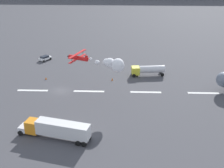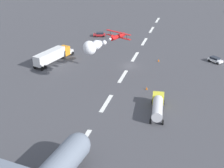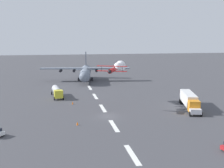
{
  "view_description": "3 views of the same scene",
  "coord_description": "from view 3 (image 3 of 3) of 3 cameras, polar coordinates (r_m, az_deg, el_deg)",
  "views": [
    {
      "loc": [
        15.99,
        -73.56,
        35.66
      ],
      "look_at": [
        13.38,
        -0.36,
        2.34
      ],
      "focal_mm": 50.67,
      "sensor_mm": 36.0,
      "label": 1
    },
    {
      "loc": [
        80.85,
        18.0,
        34.24
      ],
      "look_at": [
        17.62,
        0.0,
        2.57
      ],
      "focal_mm": 51.72,
      "sensor_mm": 36.0,
      "label": 2
    },
    {
      "loc": [
        -63.2,
        10.94,
        18.17
      ],
      "look_at": [
        5.3,
        -1.99,
        6.5
      ],
      "focal_mm": 46.59,
      "sensor_mm": 36.0,
      "label": 3
    }
  ],
  "objects": [
    {
      "name": "runway_stripe_6",
      "position": [
        102.28,
        -4.38,
        -0.75
      ],
      "size": [
        8.0,
        0.9,
        0.01
      ],
      "primitive_type": "cube",
      "color": "white",
      "rests_on": "ground"
    },
    {
      "name": "cargo_transport_plane",
      "position": [
        116.47,
        -5.26,
        2.22
      ],
      "size": [
        24.17,
        35.78,
        11.36
      ],
      "color": "slate",
      "rests_on": "ground"
    },
    {
      "name": "runway_stripe_4",
      "position": [
        73.69,
        -1.83,
        -4.77
      ],
      "size": [
        8.0,
        0.9,
        0.01
      ],
      "primitive_type": "cube",
      "color": "white",
      "rests_on": "ground"
    },
    {
      "name": "runway_stripe_5",
      "position": [
        87.91,
        -3.31,
        -2.44
      ],
      "size": [
        8.0,
        0.9,
        0.01
      ],
      "primitive_type": "cube",
      "color": "white",
      "rests_on": "ground"
    },
    {
      "name": "semi_truck_orange",
      "position": [
        75.6,
        14.97,
        -3.07
      ],
      "size": [
        14.95,
        6.41,
        3.7
      ],
      "color": "silver",
      "rests_on": "ground"
    },
    {
      "name": "fuel_tanker_truck",
      "position": [
        87.99,
        -10.74,
        -1.42
      ],
      "size": [
        9.78,
        3.77,
        2.9
      ],
      "color": "yellow",
      "rests_on": "ground"
    },
    {
      "name": "stunt_biplane_red",
      "position": [
        78.75,
        1.36,
        3.39
      ],
      "size": [
        14.28,
        9.24,
        3.27
      ],
      "color": "red"
    },
    {
      "name": "runway_stripe_3",
      "position": [
        59.72,
        0.38,
        -8.2
      ],
      "size": [
        8.0,
        0.9,
        0.01
      ],
      "primitive_type": "cube",
      "color": "white",
      "rests_on": "ground"
    },
    {
      "name": "runway_stripe_2",
      "position": [
        46.23,
        4.0,
        -13.65
      ],
      "size": [
        8.0,
        0.9,
        0.01
      ],
      "primitive_type": "cube",
      "color": "white",
      "rests_on": "ground"
    },
    {
      "name": "ground_plane",
      "position": [
        66.66,
        -0.84,
        -6.31
      ],
      "size": [
        440.0,
        440.0,
        0.0
      ],
      "primitive_type": "plane",
      "color": "#424247",
      "rests_on": "ground"
    },
    {
      "name": "traffic_cone_near",
      "position": [
        60.48,
        -6.8,
        -7.67
      ],
      "size": [
        0.44,
        0.44,
        0.75
      ],
      "primitive_type": "cone",
      "color": "orange",
      "rests_on": "ground"
    },
    {
      "name": "traffic_cone_far",
      "position": [
        78.51,
        -7.72,
        -3.68
      ],
      "size": [
        0.44,
        0.44,
        0.75
      ],
      "primitive_type": "cone",
      "color": "orange",
      "rests_on": "ground"
    }
  ]
}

